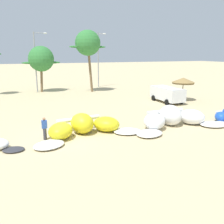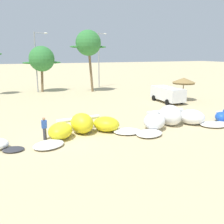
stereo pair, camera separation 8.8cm
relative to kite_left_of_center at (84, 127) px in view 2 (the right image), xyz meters
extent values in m
plane|color=#C6B284|center=(-1.38, 0.02, -0.59)|extent=(260.00, 260.00, 0.00)
ellipsoid|color=#333338|center=(-4.99, -1.34, -0.50)|extent=(1.57, 1.37, 0.18)
ellipsoid|color=white|center=(-2.85, -1.52, -0.43)|extent=(2.61, 2.40, 0.31)
ellipsoid|color=yellow|center=(-1.81, -0.20, -0.02)|extent=(2.47, 2.64, 1.14)
ellipsoid|color=yellow|center=(-0.04, 0.44, 0.18)|extent=(1.85, 2.26, 1.53)
ellipsoid|color=yellow|center=(1.82, 0.16, -0.02)|extent=(2.62, 2.67, 1.14)
ellipsoid|color=white|center=(3.09, -0.93, -0.43)|extent=(2.44, 2.12, 0.31)
cylinder|color=white|center=(-0.12, 1.17, 0.34)|extent=(3.51, 0.66, 0.32)
cube|color=white|center=(-0.02, 0.23, 0.18)|extent=(1.34, 0.88, 0.04)
ellipsoid|color=white|center=(4.34, -2.06, -0.42)|extent=(2.61, 2.32, 0.34)
ellipsoid|color=white|center=(5.53, -0.83, 0.05)|extent=(2.62, 2.73, 1.27)
ellipsoid|color=white|center=(7.39, -0.36, 0.27)|extent=(1.69, 2.16, 1.71)
ellipsoid|color=white|center=(9.25, -0.82, 0.05)|extent=(2.62, 2.74, 1.27)
ellipsoid|color=white|center=(10.43, -2.06, -0.42)|extent=(2.60, 2.32, 0.34)
cylinder|color=white|center=(7.39, 0.40, 0.43)|extent=(3.56, 0.33, 0.32)
cube|color=white|center=(7.39, -0.57, 0.27)|extent=(1.30, 0.78, 0.04)
ellipsoid|color=white|center=(11.41, -1.90, -0.47)|extent=(1.50, 1.34, 0.23)
ellipsoid|color=blue|center=(12.18, -1.19, -0.16)|extent=(1.59, 1.63, 0.86)
cylinder|color=brown|center=(15.42, 8.26, 0.58)|extent=(0.10, 0.10, 2.33)
cone|color=olive|center=(15.42, 8.26, 2.03)|extent=(2.84, 2.84, 0.57)
cylinder|color=olive|center=(15.42, 8.26, 1.64)|extent=(2.69, 2.69, 0.20)
cube|color=white|center=(12.95, 8.08, 0.50)|extent=(2.09, 4.97, 1.50)
cube|color=black|center=(12.99, 9.43, 0.77)|extent=(1.96, 1.28, 0.56)
cylinder|color=black|center=(12.01, 9.63, -0.25)|extent=(0.26, 0.69, 0.68)
cylinder|color=black|center=(13.97, 9.58, -0.25)|extent=(0.26, 0.69, 0.68)
cylinder|color=black|center=(11.93, 6.58, -0.25)|extent=(0.26, 0.69, 0.68)
cylinder|color=black|center=(13.89, 6.53, -0.25)|extent=(0.26, 0.69, 0.68)
cylinder|color=#383842|center=(-2.88, -0.03, -0.16)|extent=(0.24, 0.24, 0.85)
cube|color=#2D51A8|center=(-2.88, -0.03, 0.54)|extent=(0.36, 0.22, 0.56)
sphere|color=#9E7051|center=(-2.88, -0.03, 0.93)|extent=(0.20, 0.20, 0.20)
cylinder|color=brown|center=(-0.08, 22.57, 1.94)|extent=(0.57, 0.36, 5.06)
sphere|color=#337A38|center=(0.03, 22.57, 4.46)|extent=(3.84, 3.84, 3.84)
ellipsoid|color=#337A38|center=(-1.51, 22.57, 3.88)|extent=(2.69, 0.50, 0.36)
ellipsoid|color=#337A38|center=(1.56, 22.57, 3.88)|extent=(2.69, 0.50, 0.36)
cylinder|color=brown|center=(6.89, 19.86, 3.10)|extent=(0.89, 0.36, 7.39)
sphere|color=#337A38|center=(6.62, 19.86, 6.79)|extent=(3.81, 3.81, 3.81)
ellipsoid|color=#337A38|center=(5.10, 19.86, 6.22)|extent=(2.67, 0.50, 0.36)
ellipsoid|color=#337A38|center=(8.15, 19.86, 6.22)|extent=(2.67, 0.50, 0.36)
cylinder|color=gray|center=(-0.86, 22.41, 3.89)|extent=(0.18, 0.18, 8.95)
cylinder|color=gray|center=(-0.01, 22.41, 8.21)|extent=(1.69, 0.10, 0.10)
ellipsoid|color=silver|center=(0.83, 22.41, 8.21)|extent=(0.56, 0.24, 0.20)
cylinder|color=gray|center=(9.95, 24.65, 4.06)|extent=(0.18, 0.18, 9.29)
cylinder|color=gray|center=(10.55, 24.65, 8.55)|extent=(1.20, 0.10, 0.10)
ellipsoid|color=silver|center=(11.15, 24.65, 8.55)|extent=(0.56, 0.24, 0.20)
camera|label=1|loc=(-4.93, -17.03, 5.36)|focal=39.79mm
camera|label=2|loc=(-4.85, -17.06, 5.36)|focal=39.79mm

